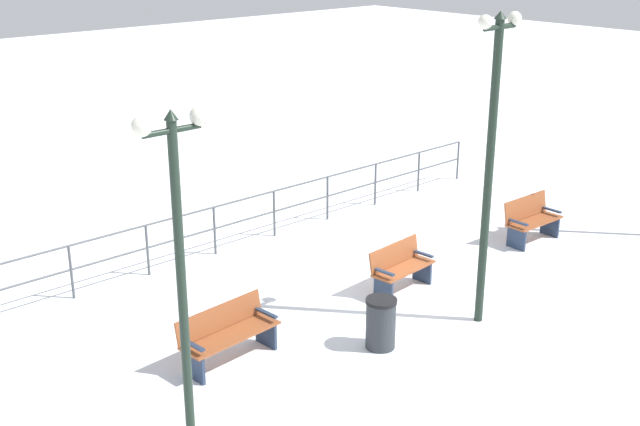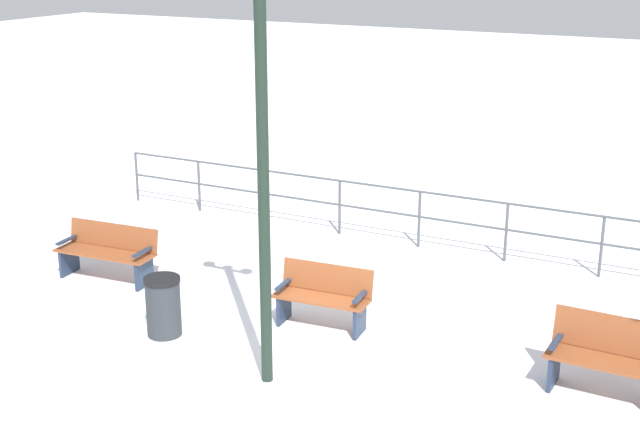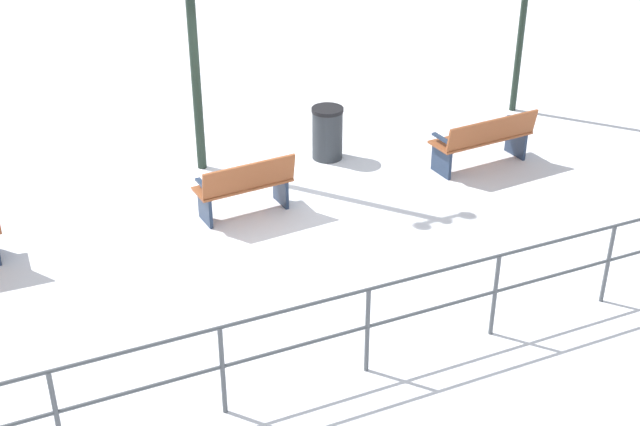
# 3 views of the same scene
# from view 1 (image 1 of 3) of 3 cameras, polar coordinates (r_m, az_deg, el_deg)

# --- Properties ---
(ground_plane) EXTENTS (80.00, 80.00, 0.00)m
(ground_plane) POSITION_cam_1_polar(r_m,az_deg,el_deg) (15.11, 6.04, -5.56)
(ground_plane) COLOR white
(ground_plane) RESTS_ON ground
(bench_nearest) EXTENTS (0.69, 1.69, 0.87)m
(bench_nearest) POSITION_cam_1_polar(r_m,az_deg,el_deg) (12.68, -6.53, -8.45)
(bench_nearest) COLOR brown
(bench_nearest) RESTS_ON ground
(bench_second) EXTENTS (0.62, 1.39, 0.87)m
(bench_second) POSITION_cam_1_polar(r_m,az_deg,el_deg) (15.00, 5.72, -3.84)
(bench_second) COLOR brown
(bench_second) RESTS_ON ground
(bench_third) EXTENTS (0.60, 1.41, 0.96)m
(bench_third) POSITION_cam_1_polar(r_m,az_deg,el_deg) (17.79, 14.70, -0.45)
(bench_third) COLOR brown
(bench_third) RESTS_ON ground
(lamppost_near) EXTENTS (0.23, 0.96, 4.55)m
(lamppost_near) POSITION_cam_1_polar(r_m,az_deg,el_deg) (9.38, -9.92, -2.26)
(lamppost_near) COLOR #1E2D23
(lamppost_near) RESTS_ON ground
(lamppost_middle) EXTENTS (0.22, 0.96, 5.20)m
(lamppost_middle) POSITION_cam_1_polar(r_m,az_deg,el_deg) (13.17, 11.99, 4.86)
(lamppost_middle) COLOR #1E2D23
(lamppost_middle) RESTS_ON ground
(waterfront_railing) EXTENTS (0.05, 12.57, 1.04)m
(waterfront_railing) POSITION_cam_1_polar(r_m,az_deg,el_deg) (17.46, -3.26, 0.51)
(waterfront_railing) COLOR #4C5156
(waterfront_railing) RESTS_ON ground
(trash_bin) EXTENTS (0.50, 0.50, 0.85)m
(trash_bin) POSITION_cam_1_polar(r_m,az_deg,el_deg) (13.02, 4.31, -7.76)
(trash_bin) COLOR #2D3338
(trash_bin) RESTS_ON ground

